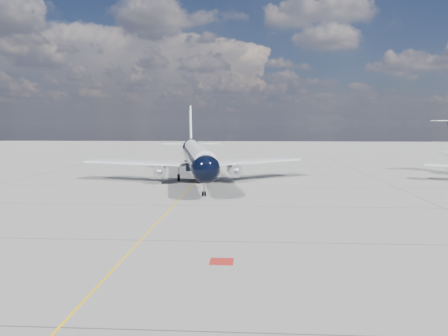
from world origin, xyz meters
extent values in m
plane|color=gray|center=(0.00, 30.00, 0.00)|extent=(320.00, 320.00, 0.00)
cube|color=#FBB70D|center=(0.00, 25.00, 0.00)|extent=(0.16, 160.00, 0.01)
cube|color=maroon|center=(6.80, -10.00, 0.00)|extent=(1.60, 1.60, 0.01)
cylinder|color=black|center=(0.10, 31.20, 3.84)|extent=(9.67, 34.79, 3.47)
sphere|color=black|center=(3.40, 13.22, 3.84)|extent=(4.04, 4.04, 3.47)
cone|color=black|center=(-3.77, 52.33, 4.39)|extent=(4.57, 6.92, 3.47)
cylinder|color=white|center=(0.10, 31.20, 4.71)|extent=(9.25, 36.45, 2.71)
cube|color=black|center=(3.43, 13.04, 4.34)|extent=(2.36, 1.47, 0.50)
cube|color=white|center=(-9.58, 30.82, 3.02)|extent=(18.11, 9.67, 0.29)
cube|color=white|center=(9.30, 34.28, 3.02)|extent=(16.59, 14.48, 0.29)
cube|color=black|center=(0.10, 31.20, 2.56)|extent=(5.42, 9.68, 0.91)
cylinder|color=silver|center=(-5.41, 28.33, 1.97)|extent=(2.77, 4.50, 2.05)
cylinder|color=silver|center=(6.28, 30.48, 1.97)|extent=(2.77, 4.50, 2.05)
sphere|color=gray|center=(-5.06, 26.45, 1.97)|extent=(1.17, 1.17, 1.01)
sphere|color=gray|center=(6.62, 28.59, 1.97)|extent=(1.17, 1.17, 1.01)
cube|color=white|center=(-5.44, 28.51, 2.65)|extent=(0.72, 2.91, 1.01)
cube|color=white|center=(6.24, 30.66, 2.65)|extent=(0.72, 2.91, 1.01)
cube|color=white|center=(-3.68, 51.88, 9.05)|extent=(1.33, 5.76, 7.79)
cube|color=white|center=(-3.77, 52.33, 5.12)|extent=(12.21, 5.02, 0.20)
cylinder|color=gray|center=(2.82, 16.37, 1.14)|extent=(0.19, 0.19, 1.92)
cylinder|color=black|center=(2.64, 16.34, 0.32)|extent=(0.28, 0.66, 0.64)
cylinder|color=black|center=(3.00, 16.40, 0.32)|extent=(0.28, 0.66, 0.64)
cylinder|color=gray|center=(-3.02, 32.02, 1.23)|extent=(0.28, 0.28, 1.74)
cylinder|color=gray|center=(2.73, 33.08, 1.23)|extent=(0.28, 0.28, 1.74)
cylinder|color=black|center=(-2.93, 31.53, 0.50)|extent=(0.59, 1.06, 1.01)
cylinder|color=black|center=(-3.11, 32.52, 0.50)|extent=(0.59, 1.06, 1.01)
cylinder|color=black|center=(2.82, 32.58, 0.50)|extent=(0.59, 1.06, 1.01)
cylinder|color=black|center=(2.64, 33.57, 0.50)|extent=(0.59, 1.06, 1.01)
cone|color=white|center=(47.33, 48.73, 3.57)|extent=(3.85, 5.59, 2.75)
camera|label=1|loc=(8.66, -38.59, 9.28)|focal=35.00mm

